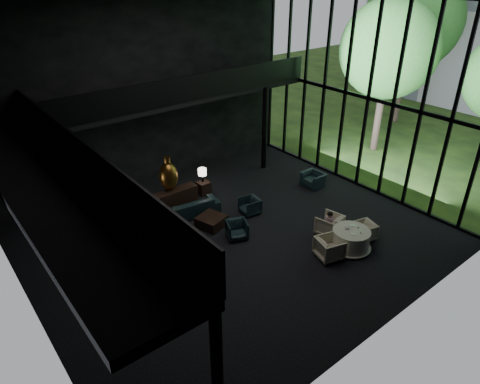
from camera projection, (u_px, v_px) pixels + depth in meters
floor at (238, 237)px, 15.83m from camera, size 14.00×12.00×0.02m
ceiling at (237, 2)px, 12.03m from camera, size 14.00×12.00×0.02m
wall_back at (149, 96)px, 18.05m from camera, size 14.00×0.04×8.00m
wall_front at (399, 209)px, 9.81m from camera, size 14.00×0.04×8.00m
wall_left at (5, 202)px, 10.09m from camera, size 0.04×12.00×8.00m
curtain_wall at (368, 98)px, 17.75m from camera, size 0.20×12.00×8.00m
mezzanine_left at (48, 190)px, 10.64m from camera, size 2.00×12.00×0.25m
mezzanine_back at (182, 97)px, 17.91m from camera, size 12.00×2.00×0.25m
railing_left at (84, 157)px, 10.90m from camera, size 0.06×12.00×1.00m
railing_back at (194, 87)px, 16.94m from camera, size 12.00×0.06×1.00m
column_sw at (217, 375)px, 8.22m from camera, size 0.24×0.24×4.00m
column_nw at (39, 173)px, 16.05m from camera, size 0.24×0.24×4.00m
column_ne at (264, 129)px, 20.27m from camera, size 0.24×0.24×4.00m
tree_near at (389, 49)px, 20.76m from camera, size 4.80×4.80×7.65m
tree_far at (412, 21)px, 24.52m from camera, size 5.60×5.60×8.80m
console at (173, 198)px, 17.72m from camera, size 2.19×0.50×0.70m
bronze_urn at (168, 176)px, 17.40m from camera, size 0.78×0.78×1.45m
side_table_left at (135, 210)px, 17.03m from camera, size 0.49×0.49×0.54m
table_lamp_left at (133, 193)px, 16.66m from camera, size 0.43×0.43×0.71m
side_table_right at (204, 188)px, 18.69m from camera, size 0.51×0.51×0.56m
table_lamp_right at (202, 172)px, 18.37m from camera, size 0.37×0.37×0.62m
sofa at (190, 204)px, 17.01m from camera, size 2.67×1.14×1.01m
lounge_armchair_west at (175, 238)px, 15.25m from camera, size 0.65×0.68×0.64m
lounge_armchair_east at (250, 205)px, 17.18m from camera, size 0.73×0.77×0.71m
lounge_armchair_south at (237, 229)px, 15.65m from camera, size 0.89×0.87×0.71m
window_armchair at (313, 178)px, 19.32m from camera, size 0.56×0.86×0.75m
coffee_table at (211, 221)px, 16.40m from camera, size 1.17×1.17×0.42m
dining_table at (350, 240)px, 15.08m from camera, size 1.49×1.49×0.75m
dining_chair_north at (329, 223)px, 15.82m from camera, size 1.08×1.04×0.95m
dining_chair_east at (364, 231)px, 15.58m from camera, size 0.78×0.82×0.70m
dining_chair_west at (330, 246)px, 14.54m from camera, size 1.06×1.10×0.93m
child at (330, 219)px, 15.51m from camera, size 0.29×0.29×0.62m
plate_a at (354, 234)px, 14.67m from camera, size 0.30×0.30×0.01m
plate_b at (351, 225)px, 15.18m from camera, size 0.26×0.26×0.02m
saucer at (360, 230)px, 14.90m from camera, size 0.17×0.17×0.01m
coffee_cup at (358, 227)px, 15.01m from camera, size 0.09×0.09×0.06m
cereal_bowl at (347, 228)px, 14.95m from camera, size 0.17×0.17×0.09m
cream_pot at (361, 233)px, 14.71m from camera, size 0.06×0.06×0.06m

